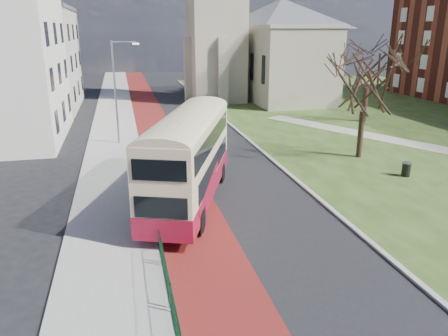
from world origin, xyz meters
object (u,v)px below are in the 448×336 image
object	(u,v)px
streetlamp	(117,87)
winter_tree_far	(369,60)
bus	(189,155)
winter_tree_near	(367,73)
litter_bin	(406,169)

from	to	relation	value
streetlamp	winter_tree_far	world-z (taller)	winter_tree_far
streetlamp	bus	bearing A→B (deg)	-75.64
streetlamp	winter_tree_near	world-z (taller)	winter_tree_near
streetlamp	litter_bin	xyz separation A→B (m)	(17.52, -12.54, -4.09)
winter_tree_near	winter_tree_far	xyz separation A→B (m)	(7.11, 11.60, 0.06)
streetlamp	litter_bin	size ratio (longest dim) A/B	8.71
litter_bin	winter_tree_near	bearing A→B (deg)	97.83
winter_tree_near	litter_bin	world-z (taller)	winter_tree_near
winter_tree_near	litter_bin	bearing A→B (deg)	-82.17
streetlamp	bus	size ratio (longest dim) A/B	0.70
litter_bin	bus	bearing A→B (deg)	-175.17
bus	streetlamp	bearing A→B (deg)	124.99
litter_bin	winter_tree_far	bearing A→B (deg)	68.31
winter_tree_far	litter_bin	size ratio (longest dim) A/B	9.52
bus	winter_tree_far	distance (m)	27.12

